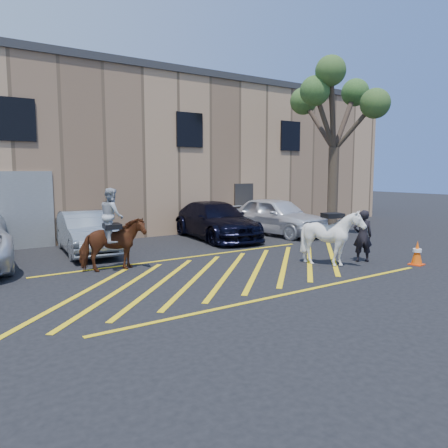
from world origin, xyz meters
TOP-DOWN VIEW (x-y plane):
  - ground at (0.00, 0.00)m, footprint 90.00×90.00m
  - car_silver_sedan at (-2.32, 4.89)m, footprint 1.99×4.49m
  - car_blue_suv at (3.10, 5.05)m, footprint 2.69×5.44m
  - car_white_suv at (6.01, 4.58)m, footprint 2.51×5.04m
  - handler at (4.29, -1.42)m, footprint 0.70×0.65m
  - warehouse at (-0.01, 11.99)m, footprint 32.42×10.20m
  - hatching_zone at (-0.00, -0.30)m, footprint 12.60×5.12m
  - mounted_bay at (-2.54, 1.74)m, footprint 1.88×1.08m
  - saddled_white at (3.05, -1.29)m, footprint 1.78×1.89m
  - traffic_cone at (5.27, -2.66)m, footprint 0.43×0.43m
  - tree at (7.58, 2.76)m, footprint 3.99×4.37m

SIDE VIEW (x-z plane):
  - ground at x=0.00m, z-range 0.00..0.00m
  - hatching_zone at x=0.00m, z-range 0.00..0.01m
  - traffic_cone at x=5.27m, z-range 0.00..0.73m
  - car_silver_sedan at x=-2.32m, z-range 0.00..1.43m
  - car_blue_suv at x=3.10m, z-range 0.00..1.52m
  - handler at x=4.29m, z-range 0.00..1.62m
  - car_white_suv at x=6.01m, z-range 0.00..1.65m
  - saddled_white at x=3.05m, z-range 0.01..1.70m
  - mounted_bay at x=-2.54m, z-range -0.22..2.12m
  - warehouse at x=-0.01m, z-range 0.00..7.30m
  - tree at x=7.58m, z-range 2.04..9.35m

